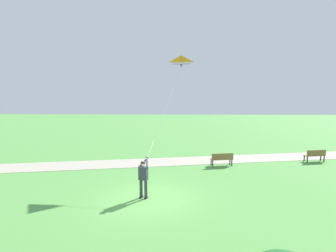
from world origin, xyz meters
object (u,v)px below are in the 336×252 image
(park_bench_near_walkway, at_px, (222,158))
(park_bench_far_walkway, at_px, (315,155))
(person_kite_flyer, at_px, (144,176))
(flying_kite, at_px, (181,63))

(park_bench_near_walkway, height_order, park_bench_far_walkway, same)
(person_kite_flyer, distance_m, park_bench_near_walkway, 7.34)
(person_kite_flyer, height_order, park_bench_near_walkway, person_kite_flyer)
(person_kite_flyer, bearing_deg, park_bench_near_walkway, 141.90)
(park_bench_near_walkway, relative_size, park_bench_far_walkway, 1.00)
(person_kite_flyer, height_order, flying_kite, flying_kite)
(person_kite_flyer, height_order, park_bench_far_walkway, person_kite_flyer)
(flying_kite, height_order, park_bench_far_walkway, flying_kite)
(flying_kite, distance_m, park_bench_far_walkway, 11.70)
(person_kite_flyer, bearing_deg, park_bench_far_walkway, 122.13)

